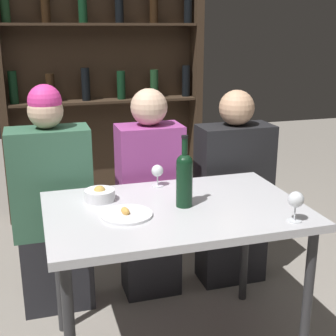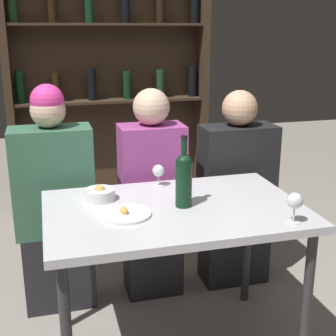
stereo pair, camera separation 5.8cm
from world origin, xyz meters
name	(u,v)px [view 2 (the right image)]	position (x,y,z in m)	size (l,w,h in m)	color
dining_table	(174,222)	(0.00, 0.00, 0.68)	(1.15, 0.75, 0.75)	silver
wine_rack_wall	(109,63)	(0.00, 1.96, 1.24)	(1.63, 0.21, 2.41)	#38281C
wine_bottle	(184,177)	(0.04, 0.00, 0.89)	(0.07, 0.07, 0.33)	black
wine_glass_0	(159,172)	(0.00, 0.30, 0.83)	(0.06, 0.06, 0.11)	silver
wine_glass_1	(295,202)	(0.43, -0.30, 0.85)	(0.07, 0.07, 0.13)	silver
food_plate_0	(125,214)	(-0.23, -0.04, 0.76)	(0.22, 0.22, 0.04)	white
snack_bowl	(100,194)	(-0.31, 0.18, 0.78)	(0.14, 0.14, 0.07)	white
seated_person_left	(55,207)	(-0.52, 0.56, 0.59)	(0.42, 0.22, 1.26)	#26262B
seated_person_center	(152,200)	(0.03, 0.56, 0.58)	(0.36, 0.22, 1.22)	#26262B
seated_person_right	(236,196)	(0.54, 0.56, 0.55)	(0.44, 0.22, 1.19)	#26262B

